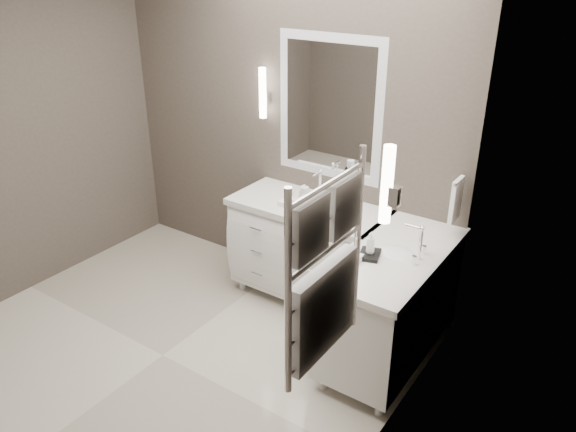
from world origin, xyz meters
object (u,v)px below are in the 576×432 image
Objects in this scene: vanity_right at (391,299)px; waste_bin at (308,348)px; towel_ladder at (324,279)px; vanity_back at (308,246)px.

waste_bin is at bearing -139.09° from vanity_right.
vanity_right is 1.60m from towel_ladder.
waste_bin is at bearing -57.02° from vanity_back.
vanity_back is at bearing 159.62° from vanity_right.
waste_bin is (0.45, -0.69, -0.36)m from vanity_back.
vanity_back is 2.16m from towel_ladder.
towel_ladder reaches higher than vanity_back.
vanity_right is at bearing 99.84° from towel_ladder.
waste_bin is at bearing 124.92° from towel_ladder.
vanity_right is 5.00× the size of waste_bin.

